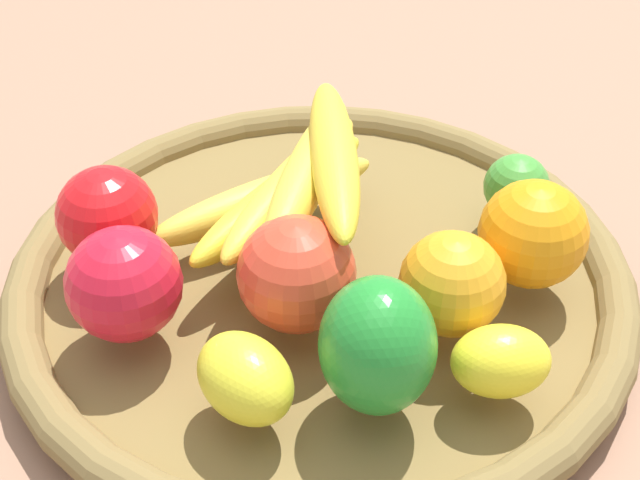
% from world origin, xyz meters
% --- Properties ---
extents(ground_plane, '(2.40, 2.40, 0.00)m').
position_xyz_m(ground_plane, '(0.00, 0.00, 0.00)').
color(ground_plane, '#976B52').
rests_on(ground_plane, ground).
extents(basket, '(0.45, 0.45, 0.04)m').
position_xyz_m(basket, '(0.00, 0.00, 0.02)').
color(basket, brown).
rests_on(basket, ground_plane).
extents(orange_0, '(0.07, 0.07, 0.07)m').
position_xyz_m(orange_0, '(-0.06, -0.09, 0.07)').
color(orange_0, orange).
rests_on(orange_0, basket).
extents(apple_1, '(0.07, 0.07, 0.07)m').
position_xyz_m(apple_1, '(0.00, 0.15, 0.07)').
color(apple_1, red).
rests_on(apple_1, basket).
extents(apple_2, '(0.09, 0.09, 0.08)m').
position_xyz_m(apple_2, '(-0.06, 0.01, 0.08)').
color(apple_2, '#DE4129').
rests_on(apple_2, basket).
extents(banana_bunch, '(0.19, 0.17, 0.09)m').
position_xyz_m(banana_bunch, '(0.03, 0.02, 0.08)').
color(banana_bunch, yellow).
rests_on(banana_bunch, basket).
extents(lemon_0, '(0.08, 0.08, 0.05)m').
position_xyz_m(lemon_0, '(-0.13, 0.04, 0.06)').
color(lemon_0, yellow).
rests_on(lemon_0, basket).
extents(lime_0, '(0.05, 0.05, 0.05)m').
position_xyz_m(lime_0, '(0.06, -0.14, 0.06)').
color(lime_0, green).
rests_on(lime_0, basket).
extents(apple_0, '(0.10, 0.10, 0.07)m').
position_xyz_m(apple_0, '(-0.07, 0.12, 0.07)').
color(apple_0, red).
rests_on(apple_0, basket).
extents(orange_1, '(0.10, 0.10, 0.07)m').
position_xyz_m(orange_1, '(-0.01, -0.14, 0.07)').
color(orange_1, orange).
rests_on(orange_1, basket).
extents(bell_pepper, '(0.08, 0.08, 0.09)m').
position_xyz_m(bell_pepper, '(-0.12, -0.04, 0.08)').
color(bell_pepper, '#22882C').
rests_on(bell_pepper, basket).
extents(lemon_1, '(0.05, 0.06, 0.04)m').
position_xyz_m(lemon_1, '(-0.11, -0.11, 0.06)').
color(lemon_1, yellow).
rests_on(lemon_1, basket).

